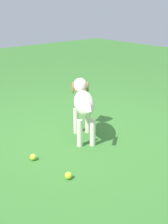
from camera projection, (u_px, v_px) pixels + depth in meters
ground at (72, 139)px, 3.62m from camera, size 14.00×14.00×0.00m
dog at (83, 103)px, 3.55m from camera, size 0.81×0.57×0.63m
tennis_ball_0 at (33, 157)px, 3.15m from camera, size 0.07×0.07×0.07m
tennis_ball_1 at (69, 176)px, 2.82m from camera, size 0.07×0.07×0.07m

